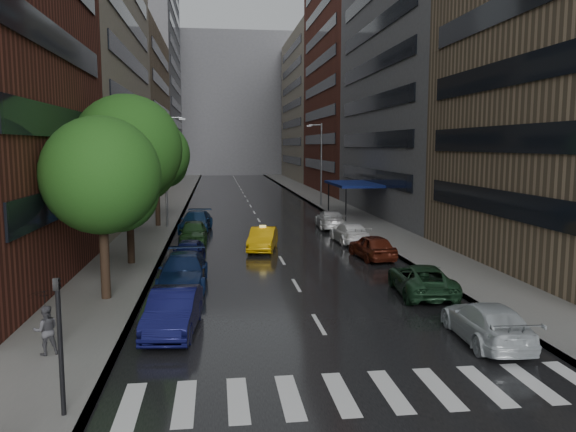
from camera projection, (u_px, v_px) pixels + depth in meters
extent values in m
plane|color=gray|center=(342.00, 365.00, 17.34)|extent=(220.00, 220.00, 0.00)
cube|color=black|center=(248.00, 202.00, 66.54)|extent=(14.00, 140.00, 0.01)
cube|color=gray|center=(171.00, 203.00, 65.40)|extent=(4.00, 140.00, 0.15)
cube|color=gray|center=(323.00, 201.00, 67.67)|extent=(4.00, 140.00, 0.15)
cube|color=silver|center=(130.00, 406.00, 14.60)|extent=(0.55, 2.80, 0.01)
cube|color=silver|center=(185.00, 403.00, 14.78)|extent=(0.55, 2.80, 0.01)
cube|color=silver|center=(238.00, 400.00, 14.95)|extent=(0.55, 2.80, 0.01)
cube|color=silver|center=(290.00, 397.00, 15.13)|extent=(0.55, 2.80, 0.01)
cube|color=silver|center=(341.00, 394.00, 15.31)|extent=(0.55, 2.80, 0.01)
cube|color=silver|center=(390.00, 391.00, 15.49)|extent=(0.55, 2.80, 0.01)
cube|color=silver|center=(439.00, 388.00, 15.66)|extent=(0.55, 2.80, 0.01)
cube|color=silver|center=(486.00, 385.00, 15.84)|extent=(0.55, 2.80, 0.01)
cube|color=silver|center=(532.00, 383.00, 16.02)|extent=(0.55, 2.80, 0.01)
cube|color=gray|center=(84.00, 27.00, 48.74)|extent=(8.00, 28.00, 34.00)
cube|color=#937A5B|center=(133.00, 114.00, 77.04)|extent=(8.00, 28.00, 22.00)
cube|color=slate|center=(154.00, 80.00, 105.56)|extent=(8.00, 32.00, 38.00)
cube|color=slate|center=(414.00, 90.00, 53.16)|extent=(8.00, 28.00, 24.00)
cube|color=maroon|center=(347.00, 66.00, 79.96)|extent=(8.00, 28.00, 36.00)
cube|color=gray|center=(311.00, 108.00, 109.98)|extent=(8.00, 32.00, 28.00)
cube|color=slate|center=(231.00, 106.00, 131.45)|extent=(40.00, 14.00, 32.00)
cylinder|color=#382619|center=(104.00, 252.00, 24.13)|extent=(0.40, 0.40, 4.39)
sphere|color=#1E5116|center=(101.00, 175.00, 23.71)|extent=(5.02, 5.02, 5.02)
cylinder|color=#382619|center=(130.00, 220.00, 31.38)|extent=(0.40, 0.40, 5.24)
sphere|color=#1E5116|center=(127.00, 149.00, 30.88)|extent=(5.99, 5.99, 5.99)
cylinder|color=#382619|center=(157.00, 198.00, 46.16)|extent=(0.40, 0.40, 4.79)
sphere|color=#1E5116|center=(156.00, 155.00, 45.71)|extent=(5.48, 5.48, 5.48)
imported|color=#DE9F0B|center=(263.00, 239.00, 36.21)|extent=(2.43, 4.71, 1.48)
imported|color=#0D0E3E|center=(173.00, 311.00, 20.32)|extent=(2.05, 4.85, 1.56)
imported|color=#0F1F47|center=(183.00, 271.00, 26.73)|extent=(2.31, 5.50, 1.59)
imported|color=#0D1341|center=(189.00, 252.00, 31.95)|extent=(1.99, 4.23, 1.40)
imported|color=#1E3F1C|center=(193.00, 232.00, 38.90)|extent=(1.86, 4.57, 1.56)
imported|color=navy|center=(196.00, 222.00, 44.07)|extent=(2.77, 5.67, 1.59)
imported|color=silver|center=(487.00, 322.00, 19.32)|extent=(2.22, 4.88, 1.39)
imported|color=#183620|center=(421.00, 279.00, 25.44)|extent=(2.83, 5.25, 1.40)
imported|color=#521C10|center=(372.00, 247.00, 33.45)|extent=(2.20, 4.53, 1.49)
imported|color=white|center=(350.00, 233.00, 39.07)|extent=(2.14, 4.89, 1.40)
imported|color=silver|center=(330.00, 219.00, 45.71)|extent=(2.41, 5.24, 1.48)
imported|color=#4A494E|center=(46.00, 330.00, 17.74)|extent=(0.92, 0.81, 1.58)
imported|color=black|center=(45.00, 304.00, 17.63)|extent=(0.96, 0.98, 0.88)
cylinder|color=black|center=(61.00, 352.00, 13.63)|extent=(0.12, 0.12, 3.20)
imported|color=black|center=(58.00, 296.00, 13.45)|extent=(0.18, 0.15, 0.90)
cylinder|color=gray|center=(166.00, 171.00, 45.29)|extent=(0.18, 0.18, 9.00)
cube|color=gray|center=(182.00, 119.00, 44.94)|extent=(0.50, 0.22, 0.16)
cylinder|color=gray|center=(321.00, 164.00, 62.03)|extent=(0.18, 0.18, 9.00)
cube|color=gray|center=(309.00, 126.00, 61.32)|extent=(0.50, 0.22, 0.16)
cube|color=navy|center=(354.00, 184.00, 52.53)|extent=(4.00, 8.00, 0.25)
cylinder|color=black|center=(346.00, 204.00, 48.77)|extent=(0.12, 0.12, 3.00)
cylinder|color=black|center=(329.00, 196.00, 56.25)|extent=(0.12, 0.12, 3.00)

